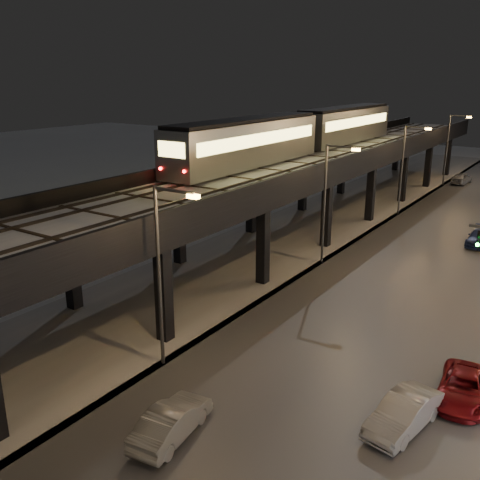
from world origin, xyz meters
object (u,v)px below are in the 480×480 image
Objects in this scene: subway_train at (304,132)px; car_onc_white at (480,238)px; car_far_white at (462,179)px; car_onc_dark at (463,389)px; car_onc_silver at (403,414)px; car_near_white at (172,423)px.

car_onc_white is (16.91, -0.03, -7.84)m from subway_train.
car_far_white is 52.56m from car_onc_dark.
car_far_white is at bearing 110.23° from car_onc_silver.
car_onc_dark is 24.82m from car_onc_white.
car_onc_silver is at bearing -55.42° from subway_train.
subway_train reaches higher than car_far_white.
car_onc_white is at bearing 93.74° from car_onc_dark.
car_near_white is at bearing -132.76° from car_onc_silver.
car_far_white reaches higher than car_onc_dark.
subway_train is 34.86m from car_onc_silver.
car_far_white is (9.55, 26.79, -7.76)m from subway_train.
car_onc_silver reaches higher than car_near_white.
car_far_white reaches higher than car_onc_white.
car_near_white is 9.27m from car_onc_silver.
car_onc_dark is (1.54, 3.42, -0.09)m from car_onc_silver.
subway_train is 8.64× the size of car_onc_white.
car_near_white reaches higher than car_onc_dark.
car_near_white is at bearing -70.50° from subway_train.
car_onc_dark is (11.27, -51.33, -0.13)m from car_far_white.
car_near_white is 0.98× the size of car_onc_silver.
car_onc_silver is 0.97× the size of car_onc_dark.
car_onc_dark is at bearing 107.76° from car_far_white.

